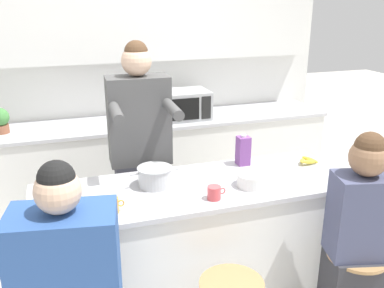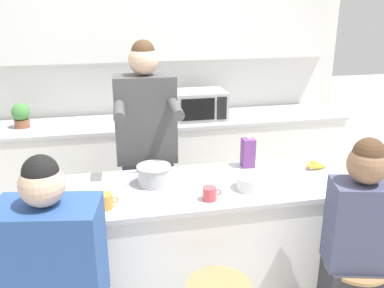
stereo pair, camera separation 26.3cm
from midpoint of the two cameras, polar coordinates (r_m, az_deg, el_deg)
The scene contains 13 objects.
wall_back at distance 4.26m, azimuth -9.53°, elevation 12.20°, with size 3.91×0.22×2.70m.
back_counter at distance 4.23m, azimuth -8.08°, elevation -2.91°, with size 3.63×0.63×0.92m.
kitchen_island at distance 2.88m, azimuth -2.25°, elevation -13.86°, with size 1.99×0.68×0.92m.
person_cooking at distance 3.12m, azimuth -9.23°, elevation -2.90°, with size 0.45×0.58×1.77m.
person_seated_near at distance 2.66m, azimuth 18.25°, elevation -13.41°, with size 0.37×0.33×1.37m.
cooking_pot at distance 2.65m, azimuth -7.84°, elevation -4.38°, with size 0.30×0.21×0.12m.
fruit_bowl at distance 2.65m, azimuth 5.22°, elevation -4.84°, with size 0.19×0.19×0.08m.
coffee_cup_near at distance 2.47m, azimuth -0.06°, elevation -6.58°, with size 0.11×0.08×0.08m.
coffee_cup_far at distance 2.39m, azimuth -13.93°, elevation -8.02°, with size 0.12×0.09×0.09m.
banana_bunch at distance 3.06m, azimuth 12.74°, elevation -2.23°, with size 0.16×0.12×0.05m.
juice_carton at distance 2.96m, azimuth 4.32°, elevation -0.91°, with size 0.08×0.08×0.22m.
microwave at distance 4.09m, azimuth -3.19°, elevation 5.23°, with size 0.50×0.36×0.27m.
potted_plant at distance 4.04m, azimuth -25.97°, elevation 2.87°, with size 0.16×0.16×0.22m.
Camera 1 is at (-0.78, -2.29, 2.04)m, focal length 40.00 mm.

